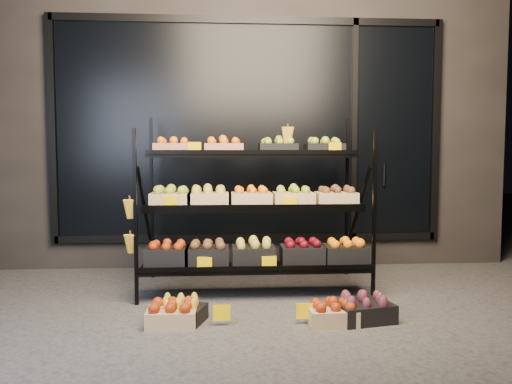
{
  "coord_description": "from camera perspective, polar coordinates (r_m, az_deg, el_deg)",
  "views": [
    {
      "loc": [
        -0.28,
        -4.05,
        1.27
      ],
      "look_at": [
        0.02,
        0.55,
        0.93
      ],
      "focal_mm": 35.0,
      "sensor_mm": 36.0,
      "label": 1
    }
  ],
  "objects": [
    {
      "name": "floor_crate_midleft",
      "position": [
        3.97,
        -8.58,
        -13.2
      ],
      "size": [
        0.42,
        0.36,
        0.19
      ],
      "rotation": [
        0.0,
        0.0,
        -0.31
      ],
      "color": "black",
      "rests_on": "ground"
    },
    {
      "name": "floor_crate_midright",
      "position": [
        3.91,
        8.71,
        -13.45
      ],
      "size": [
        0.37,
        0.27,
        0.19
      ],
      "rotation": [
        0.0,
        0.0,
        0.02
      ],
      "color": "tan",
      "rests_on": "ground"
    },
    {
      "name": "floor_crate_right",
      "position": [
        4.02,
        12.22,
        -12.88
      ],
      "size": [
        0.48,
        0.39,
        0.21
      ],
      "rotation": [
        0.0,
        0.0,
        0.21
      ],
      "color": "black",
      "rests_on": "ground"
    },
    {
      "name": "ground",
      "position": [
        4.25,
        0.24,
        -13.2
      ],
      "size": [
        24.0,
        24.0,
        0.0
      ],
      "primitive_type": "plane",
      "color": "#514F4C",
      "rests_on": "ground"
    },
    {
      "name": "floor_crate_left",
      "position": [
        3.89,
        -9.61,
        -13.55
      ],
      "size": [
        0.37,
        0.28,
        0.19
      ],
      "rotation": [
        0.0,
        0.0,
        -0.01
      ],
      "color": "tan",
      "rests_on": "ground"
    },
    {
      "name": "tag_floor_b",
      "position": [
        3.89,
        5.59,
        -13.96
      ],
      "size": [
        0.13,
        0.01,
        0.12
      ],
      "primitive_type": "cube",
      "color": "#ECB700",
      "rests_on": "ground"
    },
    {
      "name": "display_rack",
      "position": [
        4.68,
        -0.45,
        -1.75
      ],
      "size": [
        2.18,
        1.02,
        1.67
      ],
      "color": "black",
      "rests_on": "ground"
    },
    {
      "name": "tag_floor_a",
      "position": [
        3.85,
        -3.94,
        -14.18
      ],
      "size": [
        0.13,
        0.01,
        0.12
      ],
      "primitive_type": "cube",
      "color": "#ECB700",
      "rests_on": "ground"
    },
    {
      "name": "building",
      "position": [
        6.66,
        -1.3,
        8.31
      ],
      "size": [
        6.0,
        2.08,
        3.5
      ],
      "color": "#2D2826",
      "rests_on": "ground"
    }
  ]
}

